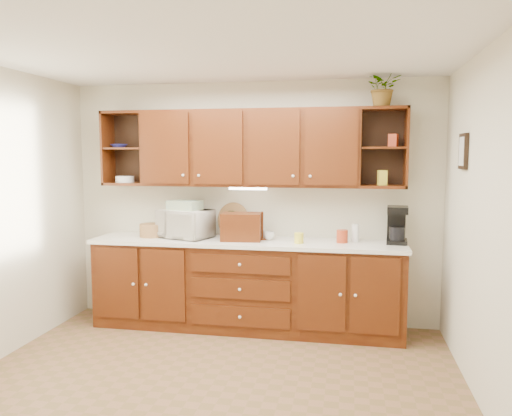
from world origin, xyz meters
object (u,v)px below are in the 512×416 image
at_px(bread_box, 241,227).
at_px(potted_plant, 383,87).
at_px(microwave, 185,224).
at_px(coffee_maker, 397,225).

height_order(bread_box, potted_plant, potted_plant).
bearing_deg(microwave, potted_plant, 20.42).
relative_size(microwave, potted_plant, 1.45).
distance_m(bread_box, coffee_maker, 1.57).
xyz_separation_m(bread_box, potted_plant, (1.40, 0.12, 1.39)).
bearing_deg(coffee_maker, bread_box, -170.08).
bearing_deg(potted_plant, bread_box, -174.95).
bearing_deg(bread_box, potted_plant, -0.68).
distance_m(microwave, potted_plant, 2.45).
bearing_deg(bread_box, microwave, 168.17).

